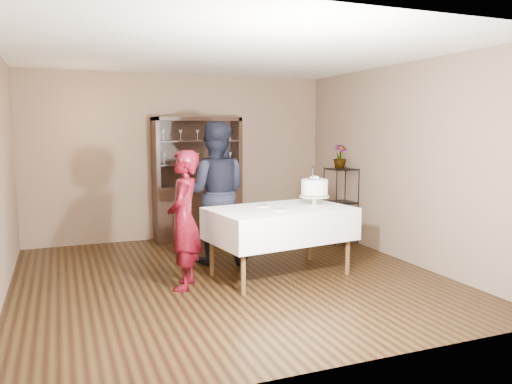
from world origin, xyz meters
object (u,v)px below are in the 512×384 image
(china_hutch, at_px, (197,199))
(woman, at_px, (184,220))
(cake_table, at_px, (280,224))
(cake, at_px, (314,189))
(plant_etagere, at_px, (341,202))
(man, at_px, (215,193))
(potted_plant, at_px, (340,157))

(china_hutch, bearing_deg, woman, -108.35)
(cake_table, relative_size, cake, 3.54)
(plant_etagere, relative_size, man, 0.63)
(plant_etagere, xyz_separation_m, man, (-2.23, -0.43, 0.31))
(cake_table, bearing_deg, china_hutch, 99.94)
(china_hutch, height_order, woman, china_hutch)
(potted_plant, bearing_deg, man, -168.03)
(cake_table, xyz_separation_m, man, (-0.57, 0.89, 0.31))
(plant_etagere, height_order, woman, woman)
(cake, bearing_deg, man, 140.91)
(plant_etagere, bearing_deg, potted_plant, 103.87)
(china_hutch, distance_m, woman, 2.55)
(plant_etagere, relative_size, cake_table, 0.65)
(plant_etagere, bearing_deg, cake, -132.24)
(china_hutch, bearing_deg, man, -95.92)
(china_hutch, relative_size, cake, 3.87)
(china_hutch, height_order, cake, china_hutch)
(woman, bearing_deg, china_hutch, -175.33)
(man, bearing_deg, plant_etagere, -149.68)
(cake_table, bearing_deg, cake, 3.53)
(woman, distance_m, potted_plant, 3.25)
(cake, bearing_deg, cake_table, -176.47)
(cake_table, xyz_separation_m, cake, (0.49, 0.03, 0.41))
(china_hutch, xyz_separation_m, man, (-0.15, -1.48, 0.29))
(cake, bearing_deg, china_hutch, 111.12)
(woman, bearing_deg, potted_plant, 139.07)
(china_hutch, distance_m, plant_etagere, 2.33)
(plant_etagere, bearing_deg, man, -169.05)
(china_hutch, relative_size, potted_plant, 5.30)
(cake, bearing_deg, woman, -177.59)
(man, xyz_separation_m, potted_plant, (2.22, 0.47, 0.42))
(china_hutch, height_order, cake_table, china_hutch)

